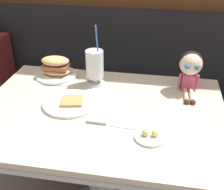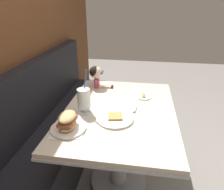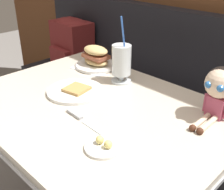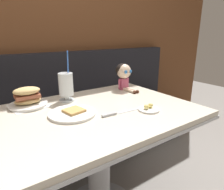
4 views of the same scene
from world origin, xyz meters
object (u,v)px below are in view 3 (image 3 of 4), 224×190
at_px(sandwich_plate, 96,59).
at_px(seated_doll, 220,86).
at_px(backpack, 72,44).
at_px(butter_knife, 80,118).
at_px(milkshake_glass, 121,62).
at_px(toast_plate, 75,91).
at_px(butter_saucer, 103,146).

relative_size(sandwich_plate, seated_doll, 1.02).
height_order(seated_doll, backpack, seated_doll).
bearing_deg(sandwich_plate, backpack, 153.25).
height_order(butter_knife, seated_doll, seated_doll).
bearing_deg(butter_knife, backpack, 143.78).
relative_size(milkshake_glass, sandwich_plate, 1.41).
bearing_deg(milkshake_glass, seated_doll, 1.94).
bearing_deg(toast_plate, backpack, 143.36).
height_order(milkshake_glass, seated_doll, milkshake_glass).
height_order(toast_plate, seated_doll, seated_doll).
distance_m(milkshake_glass, butter_knife, 0.39).
bearing_deg(butter_knife, toast_plate, 145.63).
bearing_deg(seated_doll, milkshake_glass, -178.06).
bearing_deg(butter_saucer, toast_plate, 153.56).
xyz_separation_m(milkshake_glass, backpack, (-0.85, 0.36, -0.18)).
height_order(sandwich_plate, backpack, sandwich_plate).
bearing_deg(backpack, seated_doll, -14.54).
distance_m(butter_saucer, butter_knife, 0.20).
distance_m(sandwich_plate, seated_doll, 0.70).
xyz_separation_m(milkshake_glass, sandwich_plate, (-0.22, 0.04, -0.05)).
height_order(butter_knife, backpack, backpack).
bearing_deg(sandwich_plate, milkshake_glass, -10.69).
distance_m(butter_knife, backpack, 1.21).
xyz_separation_m(butter_saucer, seated_doll, (0.16, 0.43, 0.12)).
relative_size(sandwich_plate, butter_saucer, 1.86).
xyz_separation_m(toast_plate, butter_saucer, (0.38, -0.19, 0.00)).
relative_size(toast_plate, butter_saucer, 2.08).
bearing_deg(toast_plate, seated_doll, 24.56).
bearing_deg(sandwich_plate, butter_knife, -48.93).
xyz_separation_m(milkshake_glass, seated_doll, (0.47, 0.02, 0.03)).
relative_size(toast_plate, butter_knife, 1.06).
bearing_deg(backpack, sandwich_plate, -26.75).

